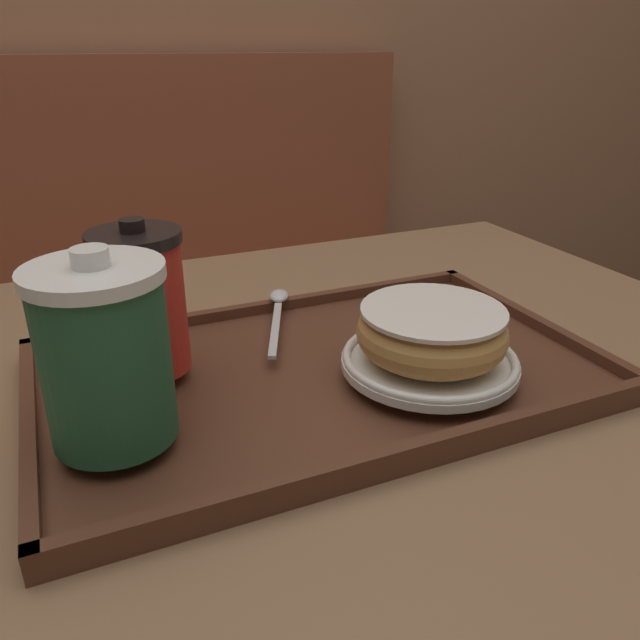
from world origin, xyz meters
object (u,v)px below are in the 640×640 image
(donut_chocolate_glazed, at_px, (432,331))
(spoon, at_px, (278,306))
(coffee_cup_front, at_px, (105,354))
(coffee_cup_rear, at_px, (141,301))

(donut_chocolate_glazed, relative_size, spoon, 0.86)
(spoon, bearing_deg, coffee_cup_front, 155.26)
(donut_chocolate_glazed, bearing_deg, coffee_cup_rear, 156.26)
(coffee_cup_rear, bearing_deg, coffee_cup_front, -112.29)
(coffee_cup_front, bearing_deg, spoon, 42.40)
(coffee_cup_rear, relative_size, spoon, 0.88)
(coffee_cup_rear, xyz_separation_m, spoon, (0.16, 0.08, -0.06))
(coffee_cup_front, height_order, donut_chocolate_glazed, coffee_cup_front)
(coffee_cup_front, relative_size, coffee_cup_rear, 1.06)
(coffee_cup_rear, bearing_deg, donut_chocolate_glazed, -23.74)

